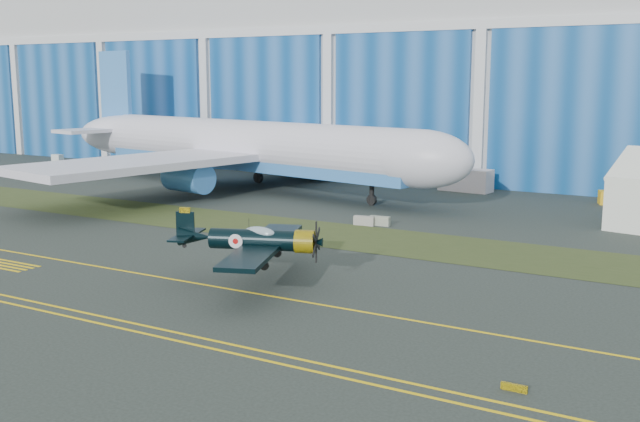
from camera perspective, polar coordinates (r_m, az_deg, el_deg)
The scene contains 15 objects.
ground at distance 54.98m, azimuth -4.55°, elevation -4.58°, with size 260.00×260.00×0.00m, color #2F3632.
grass_median at distance 66.66m, azimuth 2.28°, elevation -1.94°, with size 260.00×10.00×0.02m, color #475128.
hangar at distance 119.46m, azimuth 15.55°, elevation 10.20°, with size 220.00×45.70×30.00m.
taxiway_centreline at distance 51.08m, azimuth -7.74°, elevation -5.76°, with size 200.00×0.20×0.02m, color yellow.
edge_line_near at distance 44.30m, azimuth -15.34°, elevation -8.52°, with size 80.00×0.20×0.02m, color yellow.
edge_line_far at distance 44.97m, azimuth -14.43°, elevation -8.19°, with size 80.00×0.20×0.02m, color yellow.
hold_short_ladder at distance 61.58m, azimuth -22.98°, elevation -3.76°, with size 6.00×2.40×0.02m, color yellow, non-canonical shape.
guard_board_right at distance 35.55m, azimuth 14.57°, elevation -12.89°, with size 1.20×0.15×0.35m, color yellow.
warbird at distance 50.93m, azimuth -5.07°, elevation -2.19°, with size 15.43×16.86×4.10m.
jetliner at distance 95.34m, azimuth -5.55°, elevation 9.09°, with size 81.00×72.45×24.74m.
shipping_container at distance 95.26m, azimuth 11.03°, elevation 2.34°, with size 6.50×2.60×2.82m, color silver.
tug at distance 89.69m, azimuth 21.31°, elevation 0.95°, with size 2.62×1.63×1.53m, color yellow.
cart at distance 136.22m, azimuth -19.37°, elevation 3.86°, with size 1.86×1.12×1.12m, color silver.
barrier_a at distance 71.73m, azimuth 3.38°, elevation -0.75°, with size 2.00×0.60×0.90m, color #9D9890.
barrier_b at distance 71.76m, azimuth 4.56°, elevation -0.76°, with size 2.00×0.60×0.90m, color gray.
Camera 1 is at (30.26, -43.77, 13.81)m, focal length 42.00 mm.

